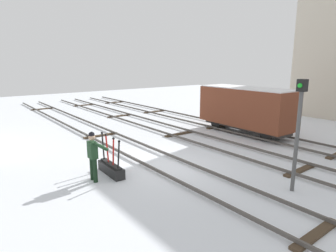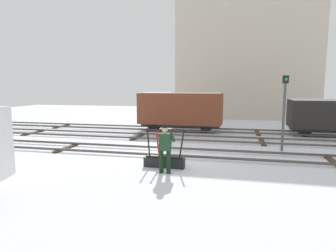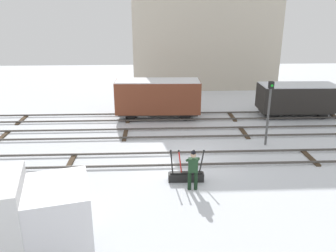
{
  "view_description": "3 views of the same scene",
  "coord_description": "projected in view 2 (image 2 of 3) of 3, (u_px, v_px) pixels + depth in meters",
  "views": [
    {
      "loc": [
        8.54,
        -6.39,
        3.95
      ],
      "look_at": [
        -0.93,
        0.86,
        1.32
      ],
      "focal_mm": 30.8,
      "sensor_mm": 36.0,
      "label": 1
    },
    {
      "loc": [
        1.94,
        -12.21,
        2.97
      ],
      "look_at": [
        -0.92,
        0.4,
        1.21
      ],
      "focal_mm": 30.8,
      "sensor_mm": 36.0,
      "label": 2
    },
    {
      "loc": [
        -1.89,
        -15.14,
        7.04
      ],
      "look_at": [
        -1.12,
        1.26,
        1.37
      ],
      "focal_mm": 36.54,
      "sensor_mm": 36.0,
      "label": 3
    }
  ],
  "objects": [
    {
      "name": "ground_plane",
      "position": [
        187.0,
        155.0,
        12.62
      ],
      "size": [
        60.0,
        60.0,
        0.0
      ],
      "primitive_type": "plane",
      "color": "silver"
    },
    {
      "name": "track_main_line",
      "position": [
        187.0,
        153.0,
        12.61
      ],
      "size": [
        44.0,
        1.94,
        0.18
      ],
      "color": "#4C4742",
      "rests_on": "ground_plane"
    },
    {
      "name": "track_siding_near",
      "position": [
        197.0,
        138.0,
        16.15
      ],
      "size": [
        44.0,
        1.94,
        0.18
      ],
      "color": "#4C4742",
      "rests_on": "ground_plane"
    },
    {
      "name": "track_siding_far",
      "position": [
        203.0,
        130.0,
        19.21
      ],
      "size": [
        44.0,
        1.94,
        0.18
      ],
      "color": "#4C4742",
      "rests_on": "ground_plane"
    },
    {
      "name": "switch_lever_frame",
      "position": [
        164.0,
        160.0,
        10.71
      ],
      "size": [
        1.54,
        0.39,
        1.45
      ],
      "rotation": [
        0.0,
        0.0,
        -0.02
      ],
      "color": "black",
      "rests_on": "ground_plane"
    },
    {
      "name": "rail_worker",
      "position": [
        165.0,
        145.0,
        9.88
      ],
      "size": [
        0.54,
        0.64,
        1.73
      ],
      "rotation": [
        0.0,
        0.0,
        -0.02
      ],
      "color": "black",
      "rests_on": "ground_plane"
    },
    {
      "name": "signal_post",
      "position": [
        284.0,
        105.0,
        13.19
      ],
      "size": [
        0.24,
        0.32,
        3.49
      ],
      "color": "#4C4C4C",
      "rests_on": "ground_plane"
    },
    {
      "name": "apartment_building",
      "position": [
        246.0,
        48.0,
        27.75
      ],
      "size": [
        13.19,
        5.18,
        13.28
      ],
      "color": "beige",
      "rests_on": "ground_plane"
    },
    {
      "name": "freight_car_back_track",
      "position": [
        180.0,
        109.0,
        19.36
      ],
      "size": [
        5.58,
        2.1,
        2.61
      ],
      "rotation": [
        0.0,
        0.0,
        -0.03
      ],
      "color": "#2D2B28",
      "rests_on": "ground_plane"
    },
    {
      "name": "freight_car_far_end",
      "position": [
        334.0,
        115.0,
        17.32
      ],
      "size": [
        5.13,
        2.26,
        2.23
      ],
      "rotation": [
        0.0,
        0.0,
        -0.02
      ],
      "color": "#2D2B28",
      "rests_on": "ground_plane"
    }
  ]
}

